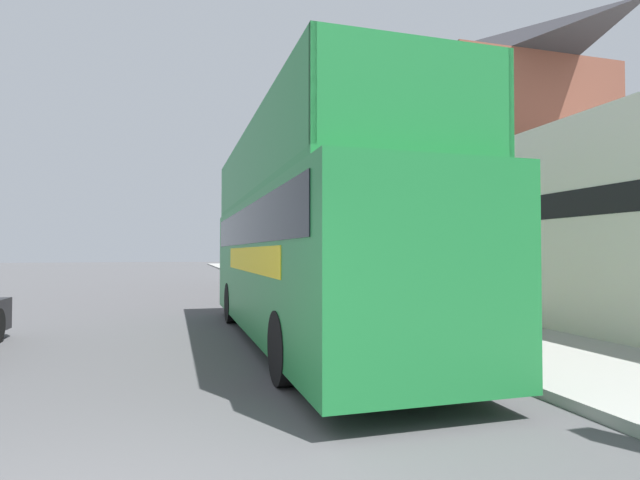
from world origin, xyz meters
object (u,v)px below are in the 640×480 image
object	(u,v)px
tour_bus	(304,251)
lamp_post_second	(308,212)
lamp_post_third	(266,228)
litter_bin	(510,315)
parked_car_ahead_of_bus	(273,285)
lamp_post_nearest	(440,164)

from	to	relation	value
tour_bus	lamp_post_second	bearing A→B (deg)	74.24
lamp_post_third	tour_bus	bearing A→B (deg)	-97.44
tour_bus	litter_bin	world-z (taller)	tour_bus
parked_car_ahead_of_bus	lamp_post_second	xyz separation A→B (m)	(1.54, 1.16, 2.63)
lamp_post_second	lamp_post_third	size ratio (longest dim) A/B	1.05
lamp_post_nearest	litter_bin	size ratio (longest dim) A/B	4.81
lamp_post_second	lamp_post_third	xyz separation A→B (m)	(0.11, 9.80, -0.14)
lamp_post_third	lamp_post_second	bearing A→B (deg)	-90.62
tour_bus	litter_bin	size ratio (longest dim) A/B	10.41
tour_bus	lamp_post_nearest	bearing A→B (deg)	-35.03
lamp_post_nearest	lamp_post_second	distance (m)	9.80
lamp_post_third	litter_bin	bearing A→B (deg)	-87.17
lamp_post_third	litter_bin	world-z (taller)	lamp_post_third
parked_car_ahead_of_bus	lamp_post_second	size ratio (longest dim) A/B	0.93
parked_car_ahead_of_bus	lamp_post_second	bearing A→B (deg)	37.38
tour_bus	lamp_post_third	world-z (taller)	lamp_post_third
lamp_post_third	lamp_post_nearest	bearing A→B (deg)	-90.35
lamp_post_nearest	lamp_post_third	xyz separation A→B (m)	(0.12, 19.61, -0.29)
lamp_post_second	lamp_post_third	world-z (taller)	lamp_post_second
lamp_post_second	parked_car_ahead_of_bus	bearing A→B (deg)	-143.16
tour_bus	litter_bin	bearing A→B (deg)	-32.22
tour_bus	lamp_post_nearest	xyz separation A→B (m)	(2.24, -1.54, 1.63)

